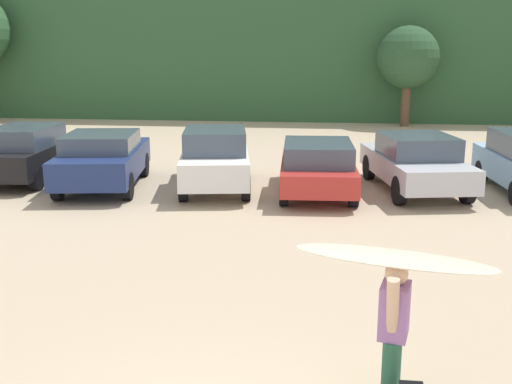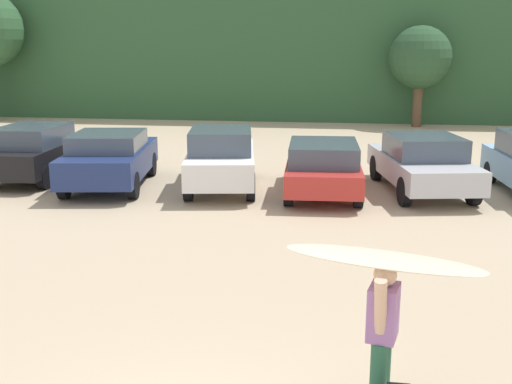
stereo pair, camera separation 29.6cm
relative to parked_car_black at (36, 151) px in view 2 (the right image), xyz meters
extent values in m
cube|color=#2D5633|center=(7.49, 20.66, 3.12)|extent=(108.00, 12.00, 7.90)
cylinder|color=brown|center=(12.19, 13.72, 0.17)|extent=(0.44, 0.44, 2.00)
sphere|color=#284C2D|center=(12.19, 13.72, 2.41)|extent=(2.92, 2.92, 2.92)
cube|color=black|center=(0.00, 0.06, -0.15)|extent=(1.96, 4.35, 0.70)
cube|color=#3F4C5B|center=(0.01, -0.17, 0.47)|extent=(1.72, 2.43, 0.55)
cylinder|color=black|center=(-0.86, 1.43, -0.50)|extent=(0.25, 0.65, 0.64)
cylinder|color=black|center=(0.71, 1.51, -0.50)|extent=(0.25, 0.65, 0.64)
cylinder|color=black|center=(0.85, -1.30, -0.50)|extent=(0.25, 0.65, 0.64)
cube|color=navy|center=(2.51, -0.69, -0.12)|extent=(2.58, 4.64, 0.71)
cube|color=#3F4C5B|center=(2.54, -0.86, 0.47)|extent=(2.09, 2.39, 0.46)
cylinder|color=black|center=(1.43, 0.62, -0.47)|extent=(0.32, 0.73, 0.70)
cylinder|color=black|center=(3.16, 0.88, -0.47)|extent=(0.32, 0.73, 0.70)
cylinder|color=black|center=(1.86, -2.25, -0.47)|extent=(0.32, 0.73, 0.70)
cylinder|color=black|center=(3.60, -1.99, -0.47)|extent=(0.32, 0.73, 0.70)
cube|color=white|center=(5.57, -0.45, -0.12)|extent=(2.41, 4.56, 0.69)
cube|color=#3F4C5B|center=(5.60, -0.64, 0.52)|extent=(1.93, 2.40, 0.60)
cylinder|color=black|center=(4.57, 0.84, -0.47)|extent=(0.33, 0.74, 0.71)
cylinder|color=black|center=(6.12, 1.09, -0.47)|extent=(0.33, 0.74, 0.71)
cylinder|color=black|center=(5.03, -1.98, -0.47)|extent=(0.33, 0.74, 0.71)
cylinder|color=black|center=(6.57, -1.73, -0.47)|extent=(0.33, 0.74, 0.71)
cube|color=#B72D28|center=(8.33, -0.69, -0.23)|extent=(2.08, 4.30, 0.55)
cube|color=#3F4C5B|center=(8.34, -0.93, 0.31)|extent=(1.84, 2.48, 0.52)
cylinder|color=black|center=(7.42, 0.65, -0.51)|extent=(0.25, 0.65, 0.64)
cylinder|color=black|center=(9.10, 0.74, -0.51)|extent=(0.25, 0.65, 0.64)
cylinder|color=black|center=(7.56, -2.13, -0.51)|extent=(0.25, 0.65, 0.64)
cylinder|color=black|center=(9.24, -2.04, -0.51)|extent=(0.25, 0.65, 0.64)
cube|color=silver|center=(10.91, -0.08, -0.17)|extent=(2.71, 4.81, 0.60)
cube|color=#3F4C5B|center=(10.93, -0.21, 0.41)|extent=(2.09, 2.34, 0.57)
cylinder|color=black|center=(9.79, 1.23, -0.47)|extent=(0.35, 0.74, 0.71)
cylinder|color=black|center=(11.46, 1.55, -0.47)|extent=(0.35, 0.74, 0.71)
cylinder|color=black|center=(10.35, -1.71, -0.47)|extent=(0.35, 0.74, 0.71)
cylinder|color=black|center=(12.02, -1.39, -0.47)|extent=(0.35, 0.74, 0.71)
cylinder|color=black|center=(12.98, 1.30, -0.52)|extent=(0.27, 0.62, 0.61)
cylinder|color=#26593F|center=(9.33, -10.67, -0.44)|extent=(0.18, 0.18, 0.77)
cylinder|color=#26593F|center=(9.39, -10.40, -0.44)|extent=(0.18, 0.18, 0.77)
cube|color=#9966A5|center=(9.36, -10.54, 0.24)|extent=(0.37, 0.45, 0.59)
sphere|color=#D8AD8C|center=(9.36, -10.54, 0.66)|extent=(0.25, 0.25, 0.25)
cylinder|color=#D8AD8C|center=(9.31, -10.75, 0.40)|extent=(0.18, 0.28, 0.64)
cylinder|color=#D8AD8C|center=(9.40, -10.33, 0.40)|extent=(0.16, 0.17, 0.63)
ellipsoid|color=beige|center=(9.32, -10.43, 0.80)|extent=(2.25, 1.18, 0.07)
camera|label=1|loc=(8.61, -16.86, 3.01)|focal=43.89mm
camera|label=2|loc=(8.90, -16.83, 3.01)|focal=43.89mm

